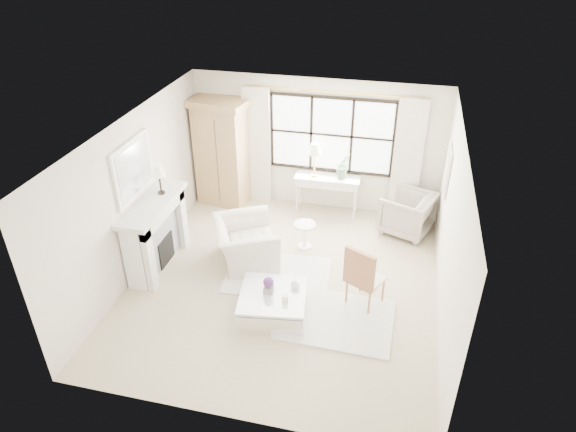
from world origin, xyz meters
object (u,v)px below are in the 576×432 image
(armoire, at_px, (222,152))
(coffee_table, at_px, (273,304))
(console_table, at_px, (327,194))
(club_armchair, at_px, (246,243))

(armoire, xyz_separation_m, coffee_table, (1.90, -3.21, -0.96))
(armoire, relative_size, console_table, 1.71)
(console_table, bearing_deg, coffee_table, -95.90)
(club_armchair, distance_m, coffee_table, 1.49)
(armoire, xyz_separation_m, club_armchair, (1.09, -1.98, -0.76))
(club_armchair, bearing_deg, coffee_table, -172.93)
(console_table, height_order, coffee_table, console_table)
(coffee_table, bearing_deg, club_armchair, 115.51)
(console_table, bearing_deg, club_armchair, -119.19)
(club_armchair, height_order, coffee_table, club_armchair)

